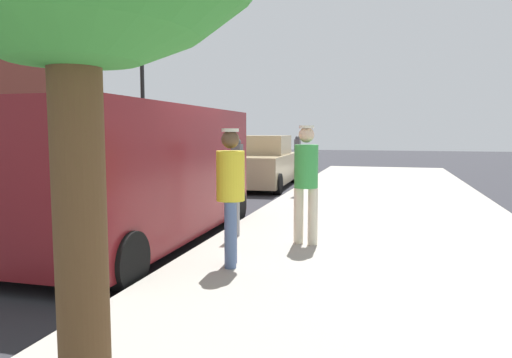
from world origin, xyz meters
TOP-DOWN VIEW (x-y plane):
  - ground_plane at (0.00, 0.00)m, footprint 80.00×80.00m
  - sidewalk_slab at (3.50, 0.00)m, footprint 5.00×32.00m
  - parking_meter_near at (1.35, 0.35)m, footprint 0.14×0.18m
  - parking_meter_far at (1.35, 5.41)m, footprint 0.14×0.18m
  - pedestrian_in_green at (2.46, 0.10)m, footprint 0.35×0.34m
  - pedestrian_in_yellow at (1.78, -1.24)m, footprint 0.34×0.35m
  - parked_van at (-0.15, -0.01)m, footprint 2.18×5.23m
  - parked_sedan_ahead at (-0.32, 8.04)m, footprint 2.10×4.47m
  - traffic_light_corner at (-6.77, 10.65)m, footprint 2.48×0.42m

SIDE VIEW (x-z plane):
  - ground_plane at x=0.00m, z-range 0.00..0.00m
  - sidewalk_slab at x=3.50m, z-range 0.00..0.15m
  - parked_sedan_ahead at x=-0.32m, z-range -0.08..1.57m
  - pedestrian_in_yellow at x=1.78m, z-range 0.27..1.93m
  - pedestrian_in_green at x=2.46m, z-range 0.28..1.98m
  - parked_van at x=-0.15m, z-range 0.08..2.23m
  - parking_meter_near at x=1.35m, z-range 0.42..1.94m
  - parking_meter_far at x=1.35m, z-range 0.42..1.94m
  - traffic_light_corner at x=-6.77m, z-range 0.92..6.12m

